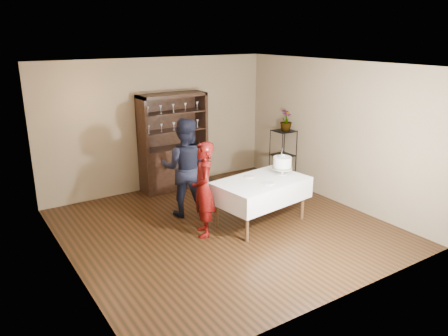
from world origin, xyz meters
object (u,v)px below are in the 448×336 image
at_px(plant_etagere, 283,155).
at_px(potted_plant, 286,120).
at_px(man, 185,168).
at_px(cake, 282,163).
at_px(cake_table, 261,190).
at_px(china_hutch, 174,158).
at_px(woman, 203,190).

height_order(plant_etagere, potted_plant, potted_plant).
xyz_separation_m(man, cake, (1.41, -0.97, 0.09)).
bearing_deg(man, cake_table, 166.10).
height_order(cake, potted_plant, potted_plant).
bearing_deg(cake, cake_table, -173.21).
xyz_separation_m(china_hutch, cake_table, (0.44, -2.41, -0.07)).
bearing_deg(woman, man, -166.75).
relative_size(woman, cake, 3.18).
bearing_deg(cake_table, cake, 6.79).
bearing_deg(cake, man, 145.61).
xyz_separation_m(china_hutch, cake, (0.94, -2.35, 0.31)).
height_order(man, potted_plant, man).
bearing_deg(plant_etagere, man, -172.49).
bearing_deg(china_hutch, cake_table, -79.66).
height_order(plant_etagere, woman, woman).
bearing_deg(cake, plant_etagere, 48.86).
xyz_separation_m(man, potted_plant, (2.58, 0.31, 0.52)).
xyz_separation_m(cake, potted_plant, (1.17, 1.28, 0.43)).
distance_m(china_hutch, woman, 2.36).
bearing_deg(cake, potted_plant, 47.61).
bearing_deg(plant_etagere, china_hutch, 153.17).
bearing_deg(cake_table, china_hutch, 100.34).
height_order(woman, cake, woman).
bearing_deg(potted_plant, cake, -132.39).
bearing_deg(plant_etagere, cake_table, -140.29).
relative_size(china_hutch, man, 1.13).
bearing_deg(plant_etagere, potted_plant, -39.31).
distance_m(woman, potted_plant, 3.04).
height_order(cake_table, woman, woman).
height_order(china_hutch, potted_plant, china_hutch).
xyz_separation_m(plant_etagere, cake_table, (-1.64, -1.36, -0.05)).
distance_m(cake_table, man, 1.40).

